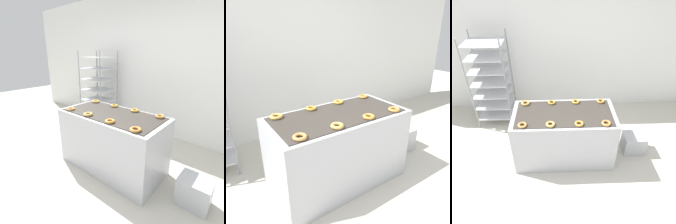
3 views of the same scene
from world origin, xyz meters
TOP-DOWN VIEW (x-y plane):
  - ground_plane at (0.00, 0.00)m, footprint 14.00×14.00m
  - wall_back at (0.00, 2.12)m, footprint 8.00×0.05m
  - fryer_machine at (0.00, 0.61)m, footprint 1.47×0.73m
  - baking_rack_cart at (-1.24, 1.63)m, footprint 0.65×0.57m
  - glaze_bin at (1.14, 0.67)m, footprint 0.34×0.29m
  - donut_near_left at (-0.56, 0.35)m, footprint 0.12×0.12m
  - donut_near_midleft at (-0.19, 0.35)m, footprint 0.12×0.12m
  - donut_near_midright at (0.19, 0.35)m, footprint 0.12×0.12m
  - donut_near_right at (0.55, 0.35)m, footprint 0.12×0.12m
  - donut_far_left at (-0.57, 0.87)m, footprint 0.13×0.13m
  - donut_far_midleft at (-0.17, 0.88)m, footprint 0.12×0.12m
  - donut_far_midright at (0.19, 0.88)m, footprint 0.12×0.12m
  - donut_far_right at (0.57, 0.88)m, footprint 0.11×0.11m

SIDE VIEW (x-z plane):
  - ground_plane at x=0.00m, z-range 0.00..0.00m
  - glaze_bin at x=1.14m, z-range 0.00..0.32m
  - fryer_machine at x=0.00m, z-range 0.00..0.83m
  - baking_rack_cart at x=-1.24m, z-range 0.01..1.67m
  - donut_near_left at x=-0.56m, z-range 0.84..0.87m
  - donut_near_right at x=0.55m, z-range 0.84..0.87m
  - donut_far_midleft at x=-0.17m, z-range 0.84..0.87m
  - donut_far_midright at x=0.19m, z-range 0.84..0.87m
  - donut_near_midright at x=0.19m, z-range 0.84..0.87m
  - donut_far_right at x=0.57m, z-range 0.84..0.87m
  - donut_near_midleft at x=-0.19m, z-range 0.84..0.87m
  - donut_far_left at x=-0.57m, z-range 0.84..0.87m
  - wall_back at x=0.00m, z-range 0.00..2.80m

